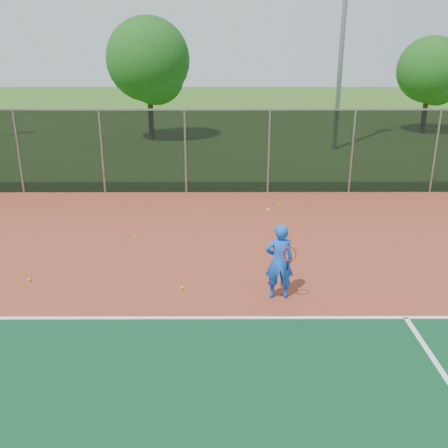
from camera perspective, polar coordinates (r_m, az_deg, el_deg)
The scene contains 12 objects.
ground at distance 7.90m, azimuth 12.96°, elevation -21.72°, with size 120.00×120.00×0.00m, color #2D5317.
court_apron at distance 9.45m, azimuth 10.30°, elevation -13.67°, with size 30.00×20.00×0.02m, color brown.
fence_back at distance 18.17m, azimuth 5.14°, elevation 8.34°, with size 30.00×0.06×3.03m.
tennis_player at distance 10.62m, azimuth 6.33°, elevation -4.25°, with size 0.63×0.63×1.99m.
practice_ball_1 at distance 14.29m, azimuth -10.02°, elevation -1.45°, with size 0.07×0.07×0.07m, color #B7C817.
practice_ball_2 at distance 16.33m, azimuth -2.72°, elevation 1.58°, with size 0.07×0.07×0.07m, color #B7C817.
practice_ball_4 at distance 16.96m, azimuth 6.33°, elevation 2.18°, with size 0.07×0.07×0.07m, color #B7C817.
practice_ball_5 at distance 11.26m, azimuth -4.80°, elevation -7.27°, with size 0.07×0.07×0.07m, color #B7C817.
practice_ball_6 at distance 12.43m, azimuth -21.38°, elevation -5.94°, with size 0.07×0.07×0.07m, color #B7C817.
floodlight_n at distance 26.54m, azimuth 13.68°, elevation 23.55°, with size 0.90×0.40×12.65m.
tree_back_left at distance 28.70m, azimuth -8.47°, elevation 17.69°, with size 4.53×4.53×6.65m.
tree_back_mid at distance 33.14m, azimuth 22.68°, elevation 15.64°, with size 3.86×3.86×5.67m.
Camera 1 is at (-1.66, -5.73, 5.19)m, focal length 40.00 mm.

